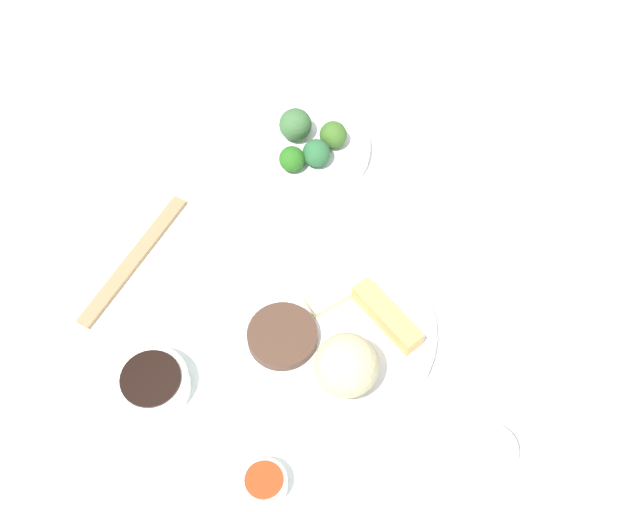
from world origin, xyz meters
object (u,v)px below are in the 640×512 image
Objects in this scene: chopsticks_pair at (134,260)px; soy_sauce_bowl at (153,384)px; main_plate at (335,332)px; sauce_ramekin_sweet_and_sour at (264,484)px; broccoli_plate at (302,148)px; teacup at (486,457)px.

soy_sauce_bowl is at bearing -35.43° from chopsticks_pair.
main_plate is 4.80× the size of sauce_ramekin_sweet_and_sour.
main_plate is at bearing -41.16° from broccoli_plate.
teacup reaches higher than sauce_ramekin_sweet_and_sour.
teacup is (0.24, -0.02, 0.02)m from main_plate.
chopsticks_pair is at bearing 144.57° from soy_sauce_bowl.
main_plate is 1.14× the size of chopsticks_pair.
teacup is at bearing -4.02° from main_plate.
broccoli_plate is 0.50m from sauce_ramekin_sweet_and_sour.
teacup is 0.53m from chopsticks_pair.
main_plate is 0.24m from soy_sauce_bowl.
main_plate is at bearing 175.98° from teacup.
main_plate is 0.24m from teacup.
broccoli_plate is 0.52m from teacup.
sauce_ramekin_sweet_and_sour is (0.06, -0.20, 0.01)m from main_plate.
soy_sauce_bowl is at bearing -121.68° from main_plate.
sauce_ramekin_sweet_and_sour reaches higher than broccoli_plate.
soy_sauce_bowl is 0.19m from sauce_ramekin_sweet_and_sour.
teacup is (0.18, 0.19, 0.02)m from sauce_ramekin_sweet_and_sour.
broccoli_plate is (-0.23, 0.20, -0.00)m from main_plate.
main_plate is at bearing 17.91° from chopsticks_pair.
soy_sauce_bowl reaches higher than sauce_ramekin_sweet_and_sour.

